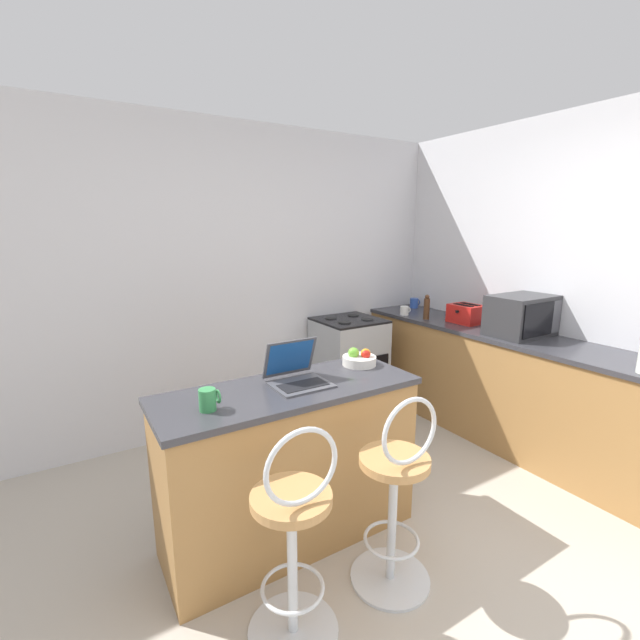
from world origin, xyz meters
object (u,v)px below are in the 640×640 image
mug_green (208,400)px  pepper_mill (427,308)px  fruit_bowl (360,359)px  bar_stool_near (294,541)px  laptop (296,373)px  mug_white (405,311)px  mug_blue (414,303)px  toaster (466,314)px  stove_range (348,366)px  microwave (521,315)px  bar_stool_far (396,497)px

mug_green → pepper_mill: pepper_mill is taller
fruit_bowl → bar_stool_near: bearing=-141.0°
laptop → pepper_mill: laptop is taller
laptop → mug_green: 0.53m
bar_stool_near → mug_white: size_ratio=10.28×
mug_blue → mug_white: (-0.35, -0.24, -0.01)m
toaster → mug_white: size_ratio=2.77×
toaster → stove_range: toaster is taller
mug_blue → fruit_bowl: bearing=-142.9°
laptop → fruit_bowl: (0.48, 0.07, -0.02)m
bar_stool_near → mug_white: bearing=38.3°
bar_stool_near → stove_range: bearing=49.3°
fruit_bowl → mug_green: size_ratio=2.00×
toaster → mug_green: 2.62m
microwave → mug_blue: 1.32m
microwave → mug_blue: bearing=84.6°
bar_stool_near → mug_green: (-0.18, 0.49, 0.49)m
fruit_bowl → mug_white: 1.65m
bar_stool_far → toaster: size_ratio=3.70×
pepper_mill → stove_range: bearing=148.5°
microwave → stove_range: 1.57m
mug_green → mug_blue: (2.66, 1.43, -0.00)m
fruit_bowl → mug_white: fruit_bowl is taller
mug_blue → pepper_mill: (-0.31, -0.49, 0.06)m
bar_stool_far → toaster: 2.20m
bar_stool_far → bar_stool_near: bearing=180.0°
fruit_bowl → mug_blue: fruit_bowl is taller
stove_range → pepper_mill: (0.61, -0.37, 0.56)m
bar_stool_far → microwave: microwave is taller
laptop → mug_blue: (2.14, 1.32, -0.01)m
mug_blue → pepper_mill: bearing=-122.9°
bar_stool_far → stove_range: 2.07m
stove_range → mug_green: (-1.74, -1.31, 0.51)m
bar_stool_near → mug_blue: size_ratio=9.84×
bar_stool_near → toaster: toaster is taller
laptop → bar_stool_near: bearing=-119.8°
microwave → mug_white: bearing=102.1°
bar_stool_near → mug_white: 2.76m
bar_stool_near → bar_stool_far: same height
bar_stool_far → laptop: laptop is taller
bar_stool_far → microwave: (1.81, 0.61, 0.59)m
bar_stool_far → pepper_mill: 2.23m
bar_stool_far → mug_white: size_ratio=10.28×
bar_stool_far → microwave: size_ratio=1.97×
mug_white → pepper_mill: pepper_mill is taller
fruit_bowl → mug_white: bearing=37.9°
stove_range → mug_white: mug_white is taller
stove_range → fruit_bowl: 1.44m
bar_stool_far → microwave: 2.00m
toaster → fruit_bowl: (-1.54, -0.47, -0.04)m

